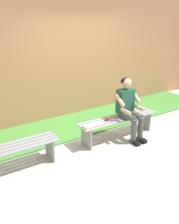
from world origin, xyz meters
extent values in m
cube|color=#B2B2AD|center=(1.14, 1.00, -0.02)|extent=(10.00, 7.00, 0.04)
cube|color=#478C38|center=(1.14, -1.46, 0.01)|extent=(9.00, 2.23, 0.03)
cube|color=#B27A51|center=(0.50, -1.73, 1.44)|extent=(9.50, 0.24, 2.88)
cube|color=gray|center=(0.00, -0.15, 0.42)|extent=(1.78, 0.10, 0.02)
cube|color=gray|center=(0.00, -0.05, 0.42)|extent=(1.78, 0.10, 0.02)
cube|color=gray|center=(0.00, 0.05, 0.42)|extent=(1.78, 0.10, 0.02)
cube|color=gray|center=(0.00, 0.15, 0.42)|extent=(1.78, 0.10, 0.02)
cube|color=gray|center=(-0.77, 0.00, 0.21)|extent=(0.03, 0.35, 0.41)
cube|color=gray|center=(0.77, 0.00, 0.21)|extent=(0.03, 0.35, 0.41)
cube|color=gray|center=(2.28, -0.15, 0.42)|extent=(1.73, 0.10, 0.02)
cube|color=gray|center=(2.28, -0.05, 0.42)|extent=(1.73, 0.10, 0.02)
cube|color=gray|center=(2.28, 0.05, 0.42)|extent=(1.73, 0.10, 0.02)
cube|color=gray|center=(2.28, 0.15, 0.42)|extent=(1.73, 0.10, 0.02)
cube|color=gray|center=(1.54, 0.00, 0.21)|extent=(0.03, 0.35, 0.41)
cube|color=#1E513D|center=(-0.18, -0.02, 0.75)|extent=(0.34, 0.20, 0.50)
sphere|color=tan|center=(-0.18, -0.01, 1.13)|extent=(0.20, 0.20, 0.20)
ellipsoid|color=black|center=(-0.18, -0.04, 1.16)|extent=(0.20, 0.19, 0.15)
cylinder|color=#4C4C4C|center=(-0.27, 0.18, 0.50)|extent=(0.13, 0.40, 0.13)
cylinder|color=#4C4C4C|center=(-0.09, 0.18, 0.50)|extent=(0.13, 0.40, 0.13)
cylinder|color=#4C4C4C|center=(-0.27, 0.38, 0.25)|extent=(0.11, 0.11, 0.50)
cube|color=black|center=(-0.27, 0.44, 0.04)|extent=(0.10, 0.22, 0.07)
cylinder|color=#4C4C4C|center=(-0.09, 0.38, 0.25)|extent=(0.11, 0.11, 0.50)
cube|color=black|center=(-0.09, 0.44, 0.04)|extent=(0.10, 0.22, 0.07)
cylinder|color=tan|center=(-0.39, 0.06, 0.82)|extent=(0.08, 0.28, 0.23)
cylinder|color=tan|center=(-0.36, 0.22, 0.64)|extent=(0.07, 0.26, 0.07)
cylinder|color=tan|center=(0.03, 0.06, 0.82)|extent=(0.08, 0.28, 0.23)
cylinder|color=tan|center=(0.00, 0.22, 0.64)|extent=(0.07, 0.26, 0.07)
sphere|color=red|center=(0.28, -0.01, 0.47)|extent=(0.08, 0.08, 0.08)
cube|color=white|center=(0.54, 0.04, 0.45)|extent=(0.20, 0.15, 0.02)
cube|color=white|center=(0.75, 0.04, 0.45)|extent=(0.20, 0.15, 0.02)
cube|color=red|center=(0.65, 0.04, 0.44)|extent=(0.41, 0.16, 0.01)
camera|label=1|loc=(3.09, 3.66, 2.46)|focal=40.55mm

